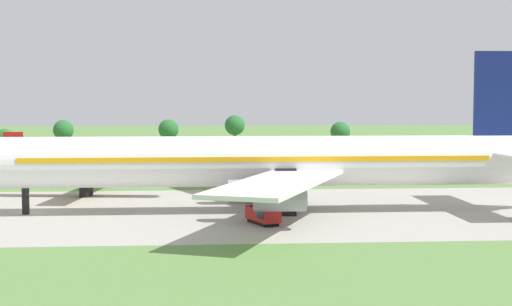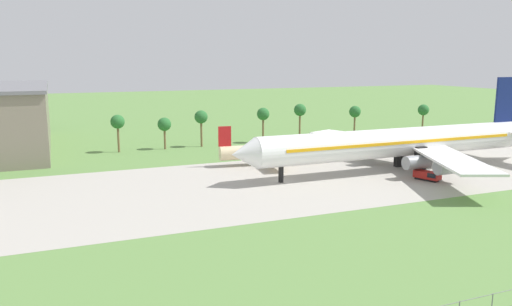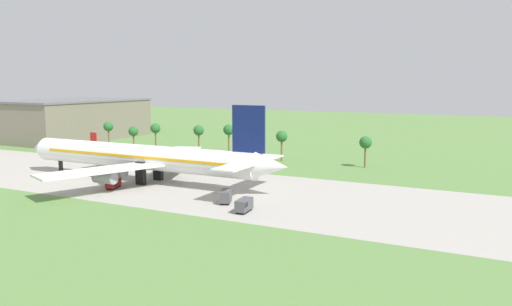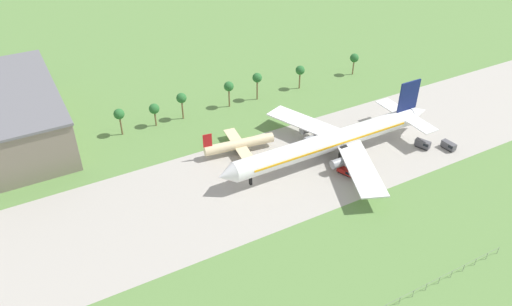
{
  "view_description": "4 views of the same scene",
  "coord_description": "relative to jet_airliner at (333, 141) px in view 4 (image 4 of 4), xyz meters",
  "views": [
    {
      "loc": [
        19.81,
        -95.47,
        13.89
      ],
      "look_at": [
        26.98,
        -0.88,
        7.21
      ],
      "focal_mm": 55.0,
      "sensor_mm": 36.0,
      "label": 1
    },
    {
      "loc": [
        -40.76,
        -86.74,
        23.52
      ],
      "look_at": [
        -5.87,
        -0.88,
        6.21
      ],
      "focal_mm": 35.0,
      "sensor_mm": 36.0,
      "label": 2
    },
    {
      "loc": [
        108.84,
        -97.06,
        24.77
      ],
      "look_at": [
        59.82,
        -0.88,
        9.27
      ],
      "focal_mm": 35.0,
      "sensor_mm": 36.0,
      "label": 3
    },
    {
      "loc": [
        -55.03,
        -103.49,
        90.74
      ],
      "look_at": [
        4.44,
        5.0,
        6.0
      ],
      "focal_mm": 35.0,
      "sensor_mm": 36.0,
      "label": 4
    }
  ],
  "objects": [
    {
      "name": "ground_plane",
      "position": [
        -28.68,
        0.88,
        -6.15
      ],
      "size": [
        600.0,
        600.0,
        0.0
      ],
      "primitive_type": "plane",
      "color": "#5B8442"
    },
    {
      "name": "terminal_building",
      "position": [
        -88.98,
        60.84,
        2.4
      ],
      "size": [
        36.72,
        61.2,
        17.07
      ],
      "color": "slate",
      "rests_on": "ground_plane"
    },
    {
      "name": "catering_van",
      "position": [
        35.96,
        -14.62,
        -4.78
      ],
      "size": [
        2.47,
        4.94,
        2.55
      ],
      "color": "black",
      "rests_on": "ground_plane"
    },
    {
      "name": "palm_tree_row",
      "position": [
        -12.1,
        45.38,
        1.56
      ],
      "size": [
        101.64,
        3.6,
        10.83
      ],
      "color": "brown",
      "rests_on": "ground_plane"
    },
    {
      "name": "fuel_truck",
      "position": [
        29.2,
        -9.91,
        -4.72
      ],
      "size": [
        3.66,
        5.26,
        2.67
      ],
      "color": "black",
      "rests_on": "ground_plane"
    },
    {
      "name": "jet_airliner",
      "position": [
        0.0,
        0.0,
        0.0
      ],
      "size": [
        78.23,
        57.43,
        19.66
      ],
      "color": "white",
      "rests_on": "ground_plane"
    },
    {
      "name": "baggage_tug",
      "position": [
        -1.57,
        -9.55,
        -5.15
      ],
      "size": [
        3.72,
        5.55,
        1.82
      ],
      "color": "black",
      "rests_on": "ground_plane"
    },
    {
      "name": "taxiway_strip",
      "position": [
        -28.68,
        0.88,
        -6.14
      ],
      "size": [
        320.0,
        44.0,
        0.02
      ],
      "color": "#A8A399",
      "rests_on": "ground_plane"
    },
    {
      "name": "regional_aircraft",
      "position": [
        -24.59,
        16.67,
        -3.15
      ],
      "size": [
        23.34,
        21.04,
        9.12
      ],
      "color": "beige",
      "rests_on": "ground_plane"
    }
  ]
}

